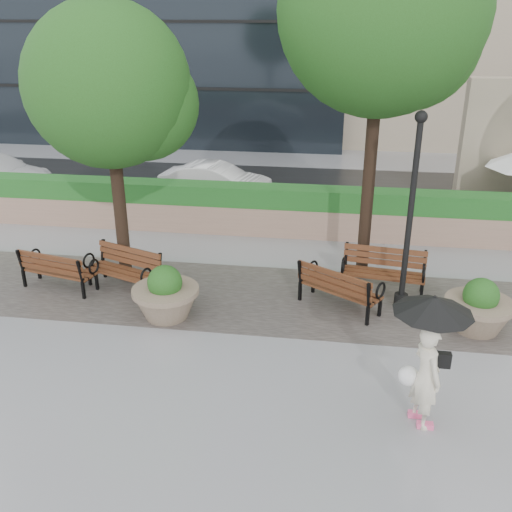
# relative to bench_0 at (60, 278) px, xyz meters

# --- Properties ---
(ground) EXTENTS (100.00, 100.00, 0.00)m
(ground) POSITION_rel_bench_0_xyz_m (5.15, -2.79, -0.27)
(ground) COLOR gray
(ground) RESTS_ON ground
(cobble_strip) EXTENTS (28.00, 3.20, 0.01)m
(cobble_strip) POSITION_rel_bench_0_xyz_m (5.15, 0.21, -0.27)
(cobble_strip) COLOR #383330
(cobble_strip) RESTS_ON ground
(hedge_wall) EXTENTS (24.00, 0.80, 1.35)m
(hedge_wall) POSITION_rel_bench_0_xyz_m (5.15, 4.21, 0.39)
(hedge_wall) COLOR #9F7A66
(hedge_wall) RESTS_ON ground
(asphalt_street) EXTENTS (40.00, 7.00, 0.00)m
(asphalt_street) POSITION_rel_bench_0_xyz_m (5.15, 8.21, -0.27)
(asphalt_street) COLOR black
(asphalt_street) RESTS_ON ground
(bench_0) EXTENTS (1.80, 1.05, 0.91)m
(bench_0) POSITION_rel_bench_0_xyz_m (0.00, 0.00, 0.00)
(bench_0) COLOR #5B321A
(bench_0) RESTS_ON ground
(bench_1) EXTENTS (1.85, 1.26, 0.93)m
(bench_1) POSITION_rel_bench_0_xyz_m (1.44, 0.19, 0.01)
(bench_1) COLOR #5B321A
(bench_1) RESTS_ON ground
(bench_2) EXTENTS (1.83, 1.51, 0.94)m
(bench_2) POSITION_rel_bench_0_xyz_m (6.18, -0.03, 0.01)
(bench_2) COLOR #5B321A
(bench_2) RESTS_ON ground
(bench_3) EXTENTS (1.88, 0.95, 0.96)m
(bench_3) POSITION_rel_bench_0_xyz_m (7.12, 0.90, 0.02)
(bench_3) COLOR #5B321A
(bench_3) RESTS_ON ground
(planter_left) EXTENTS (1.34, 1.34, 1.13)m
(planter_left) POSITION_rel_bench_0_xyz_m (2.74, -0.91, 0.17)
(planter_left) COLOR #7F6B56
(planter_left) RESTS_ON ground
(planter_right) EXTENTS (1.31, 1.31, 1.10)m
(planter_right) POSITION_rel_bench_0_xyz_m (8.85, -0.54, 0.16)
(planter_right) COLOR #7F6B56
(planter_right) RESTS_ON ground
(lamppost) EXTENTS (0.28, 0.28, 4.07)m
(lamppost) POSITION_rel_bench_0_xyz_m (7.47, 0.22, 1.52)
(lamppost) COLOR black
(lamppost) RESTS_ON ground
(tree_0) EXTENTS (3.48, 3.39, 6.04)m
(tree_0) POSITION_rel_bench_0_xyz_m (1.42, 0.82, 3.96)
(tree_0) COLOR black
(tree_0) RESTS_ON ground
(tree_1) EXTENTS (4.27, 4.27, 7.90)m
(tree_1) POSITION_rel_bench_0_xyz_m (6.86, 2.01, 5.35)
(tree_1) COLOR black
(tree_1) RESTS_ON ground
(car_right) EXTENTS (3.78, 1.76, 1.20)m
(car_right) POSITION_rel_bench_0_xyz_m (2.08, 7.05, 0.33)
(car_right) COLOR silver
(car_right) RESTS_ON ground
(pedestrian) EXTENTS (1.14, 1.14, 2.09)m
(pedestrian) POSITION_rel_bench_0_xyz_m (7.45, -3.47, 1.00)
(pedestrian) COLOR beige
(pedestrian) RESTS_ON ground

